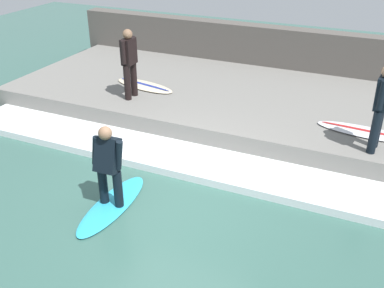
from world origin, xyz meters
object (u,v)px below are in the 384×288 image
object	(u,v)px
surfer_riding	(108,162)
surfboard_waiting_near	(145,85)
surfboard_riding	(112,205)
surfer_waiting_far	(381,104)
surfer_waiting_near	(129,60)
surfboard_waiting_far	(367,132)

from	to	relation	value
surfer_riding	surfboard_waiting_near	bearing A→B (deg)	22.10
surfboard_riding	surfer_riding	size ratio (longest dim) A/B	1.34
surfer_waiting_far	surfer_riding	bearing A→B (deg)	127.23
surfer_waiting_near	surfer_waiting_far	xyz separation A→B (m)	(-0.40, -5.36, 0.00)
surfboard_riding	surfboard_waiting_far	distance (m)	5.10
surfboard_riding	surfboard_waiting_near	xyz separation A→B (m)	(4.03, 1.64, 0.51)
surfboard_waiting_near	surfer_riding	bearing A→B (deg)	-157.90
surfer_waiting_far	surfboard_waiting_far	xyz separation A→B (m)	(0.64, 0.15, -0.87)
surfer_riding	surfer_waiting_far	xyz separation A→B (m)	(2.89, -3.80, 0.56)
surfer_waiting_near	surfboard_waiting_far	size ratio (longest dim) A/B	0.81
surfboard_riding	surfer_waiting_far	size ratio (longest dim) A/B	1.19
surfer_riding	surfer_waiting_far	distance (m)	4.80
surfboard_riding	surfer_riding	xyz separation A→B (m)	(-0.00, 0.00, 0.82)
surfboard_waiting_far	surfer_waiting_near	bearing A→B (deg)	92.60
surfer_waiting_near	surfboard_waiting_near	size ratio (longest dim) A/B	0.89
surfer_waiting_near	surfboard_waiting_near	xyz separation A→B (m)	(0.74, 0.07, -0.86)
surfboard_waiting_near	surfboard_waiting_far	xyz separation A→B (m)	(-0.50, -5.28, 0.00)
surfer_waiting_near	surfboard_riding	bearing A→B (deg)	-154.58
surfer_riding	surfboard_waiting_near	world-z (taller)	surfer_riding
surfboard_waiting_near	surfboard_waiting_far	distance (m)	5.31
surfer_riding	surfer_waiting_far	world-z (taller)	surfer_waiting_far
surfer_waiting_far	surfer_waiting_near	bearing A→B (deg)	85.69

